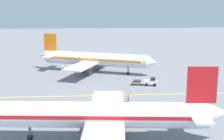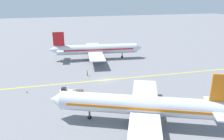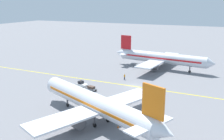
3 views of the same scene
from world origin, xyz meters
The scene contains 9 objects.
ground_plane centered at (0.00, 0.00, 0.00)m, with size 400.00×400.00×0.00m, color slate.
apron_yellow_centreline centered at (0.00, 0.00, 0.00)m, with size 0.40×120.00×0.01m, color yellow.
airplane_at_gate centered at (-22.31, 1.74, 3.71)m, with size 28.41×35.54×10.60m.
airplane_adjacent_stand centered at (23.58, 1.14, 3.71)m, with size 27.76×33.77×10.60m.
baggage_tug_white centered at (7.29, -11.77, 0.90)m, with size 2.31×3.27×2.11m.
baggage_cart_trailing centered at (8.05, -8.57, 0.76)m, with size 1.96×2.85×1.24m.
ground_crew_worker centered at (-4.93, -4.57, 0.91)m, with size 0.55×0.32×1.68m.
traffic_cone_near_nose centered at (24.11, 5.94, 0.28)m, with size 0.32×0.32×0.55m, color orange.
traffic_cone_mid_apron centered at (3.30, -21.12, 0.28)m, with size 0.32×0.32×0.55m, color orange.
Camera 2 is at (56.85, -13.73, 23.04)m, focal length 35.00 mm.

